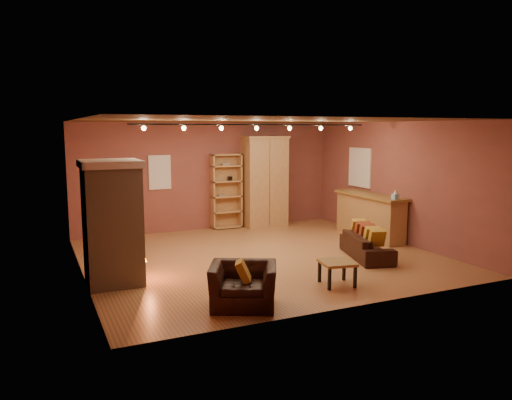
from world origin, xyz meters
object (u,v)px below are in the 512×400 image
loveseat (367,241)px  armchair (243,278)px  bookcase (226,191)px  fireplace (113,223)px  armoire (265,181)px  bar_counter (370,216)px  coffee_table (337,265)px

loveseat → armchair: bearing=131.3°
loveseat → armchair: 3.76m
bookcase → armchair: bearing=-108.5°
fireplace → bookcase: size_ratio=1.07×
bookcase → loveseat: bearing=-69.7°
fireplace → armchair: fireplace is taller
fireplace → armoire: size_ratio=0.87×
bookcase → bar_counter: 3.80m
bookcase → bar_counter: bookcase is taller
fireplace → bookcase: 5.11m
bar_counter → armchair: bar_counter is taller
bookcase → loveseat: size_ratio=1.15×
armoire → bar_counter: bearing=-54.0°
fireplace → loveseat: (5.00, -0.37, -0.71)m
bar_counter → coffee_table: bar_counter is taller
bookcase → armoire: 1.10m
bar_counter → armchair: 5.61m
coffee_table → loveseat: bearing=39.3°
bar_counter → coffee_table: (-2.82, -2.84, -0.19)m
bookcase → armchair: (-1.89, -5.68, -0.58)m
bar_counter → loveseat: size_ratio=1.30×
bookcase → coffee_table: (-0.05, -5.41, -0.66)m
coffee_table → bookcase: bearing=89.4°
armoire → fireplace: bearing=-142.0°
loveseat → coffee_table: bearing=146.1°
fireplace → armchair: size_ratio=1.82×
bar_counter → armoire: bearing=126.0°
bookcase → coffee_table: bookcase is taller
bar_counter → armchair: size_ratio=1.92×
bookcase → fireplace: bearing=-132.9°
bookcase → loveseat: 4.44m
fireplace → coffee_table: size_ratio=3.32×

